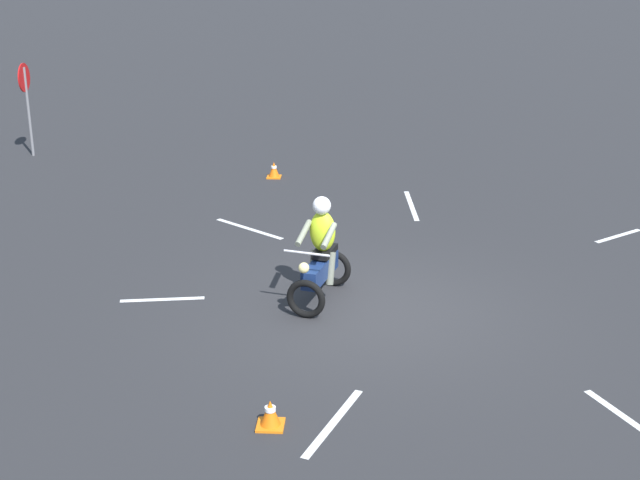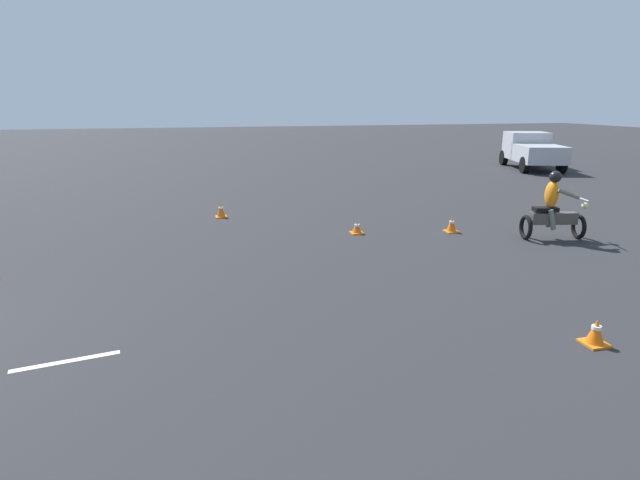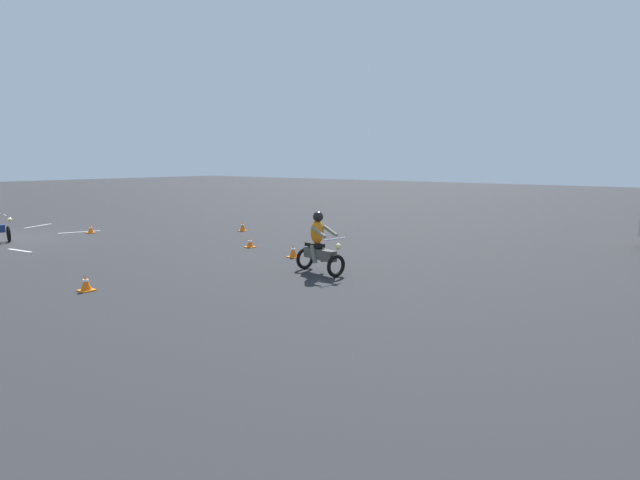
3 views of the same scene
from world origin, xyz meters
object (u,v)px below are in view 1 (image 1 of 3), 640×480
object	(u,v)px
motorcycle_rider_foreground	(321,256)
traffic_cone_mid_center	(274,170)
stop_sign	(26,90)
traffic_cone_far_right	(270,414)

from	to	relation	value
motorcycle_rider_foreground	traffic_cone_mid_center	distance (m)	7.11
stop_sign	traffic_cone_mid_center	distance (m)	6.64
stop_sign	traffic_cone_far_right	xyz separation A→B (m)	(-12.24, -7.44, -1.47)
motorcycle_rider_foreground	stop_sign	size ratio (longest dim) A/B	0.72
traffic_cone_mid_center	traffic_cone_far_right	distance (m)	10.68
traffic_cone_mid_center	traffic_cone_far_right	bearing A→B (deg)	-173.71
motorcycle_rider_foreground	stop_sign	world-z (taller)	stop_sign
stop_sign	traffic_cone_far_right	world-z (taller)	stop_sign
stop_sign	traffic_cone_far_right	distance (m)	14.40
stop_sign	traffic_cone_far_right	size ratio (longest dim) A/B	6.81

